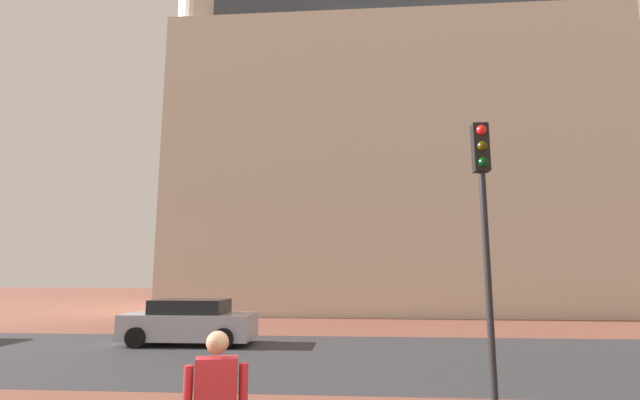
{
  "coord_description": "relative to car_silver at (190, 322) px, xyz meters",
  "views": [
    {
      "loc": [
        0.89,
        -4.02,
        2.28
      ],
      "look_at": [
        -0.13,
        9.74,
        4.51
      ],
      "focal_mm": 25.72,
      "sensor_mm": 36.0,
      "label": 1
    }
  ],
  "objects": [
    {
      "name": "traffic_light_pole",
      "position": [
        7.74,
        -6.78,
        2.78
      ],
      "size": [
        0.28,
        0.34,
        5.01
      ],
      "color": "black",
      "rests_on": "ground_plane"
    },
    {
      "name": "landmark_building",
      "position": [
        7.56,
        16.52,
        9.98
      ],
      "size": [
        26.81,
        15.1,
        37.74
      ],
      "color": "beige",
      "rests_on": "ground_plane"
    },
    {
      "name": "ground_plane",
      "position": [
        4.52,
        -1.08,
        -0.7
      ],
      "size": [
        120.0,
        120.0,
        0.0
      ],
      "primitive_type": "plane",
      "color": "brown"
    },
    {
      "name": "car_silver",
      "position": [
        0.0,
        0.0,
        0.0
      ],
      "size": [
        4.19,
        1.98,
        1.45
      ],
      "color": "#B2B2BC",
      "rests_on": "ground_plane"
    },
    {
      "name": "street_asphalt_strip",
      "position": [
        4.52,
        -1.83,
        -0.7
      ],
      "size": [
        120.0,
        8.3,
        0.0
      ],
      "primitive_type": "cube",
      "color": "#38383D",
      "rests_on": "ground_plane"
    }
  ]
}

